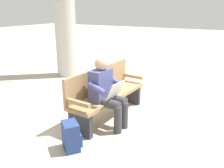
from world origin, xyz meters
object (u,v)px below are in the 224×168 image
(bench_near, at_px, (106,92))
(person_seated, at_px, (106,91))
(backpack, at_px, (71,136))
(support_pillar, at_px, (64,10))

(bench_near, xyz_separation_m, person_seated, (0.33, 0.21, 0.17))
(bench_near, bearing_deg, backpack, 10.88)
(bench_near, bearing_deg, person_seated, 36.60)
(backpack, height_order, support_pillar, support_pillar)
(person_seated, xyz_separation_m, backpack, (0.85, -0.07, -0.42))
(bench_near, xyz_separation_m, backpack, (1.18, 0.14, -0.26))
(bench_near, bearing_deg, support_pillar, -123.13)
(backpack, relative_size, support_pillar, 0.11)
(bench_near, height_order, backpack, bench_near)
(bench_near, distance_m, backpack, 1.22)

